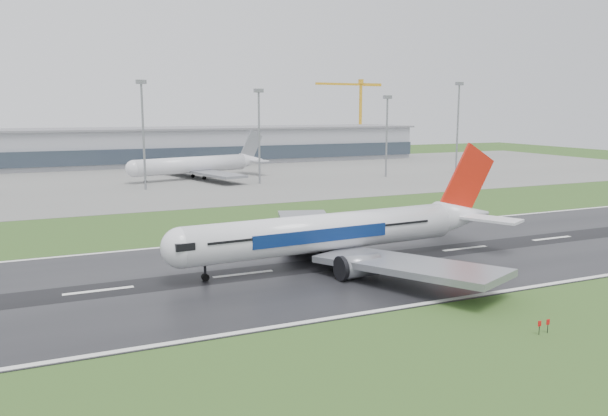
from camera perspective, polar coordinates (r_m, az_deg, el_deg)
name	(u,v)px	position (r m, az deg, el deg)	size (l,w,h in m)	color
ground	(363,261)	(95.42, 5.70, -5.03)	(520.00, 520.00, 0.00)	#2A4B1B
runway	(363,260)	(95.41, 5.70, -5.00)	(400.00, 45.00, 0.10)	black
apron	(186,178)	(211.66, -11.20, 2.82)	(400.00, 130.00, 0.08)	slate
terminal	(155,147)	(269.70, -14.08, 5.69)	(240.00, 36.00, 15.00)	gray
main_airliner	(348,208)	(92.39, 4.20, 0.02)	(58.19, 55.42, 17.18)	silver
parked_airliner	(197,156)	(208.35, -10.24, 4.93)	(53.59, 49.90, 15.71)	silver
tower_crane	(360,117)	(321.05, 5.42, 8.69)	(39.76, 2.17, 39.64)	gold
floodmast_2	(143,138)	(182.63, -15.10, 6.52)	(0.64, 0.64, 31.00)	gray
floodmast_3	(259,139)	(191.53, -4.31, 6.63)	(0.64, 0.64, 28.94)	gray
floodmast_4	(387,138)	(212.11, 7.91, 6.61)	(0.64, 0.64, 27.31)	gray
floodmast_5	(458,130)	(229.49, 14.47, 7.25)	(0.64, 0.64, 32.39)	gray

